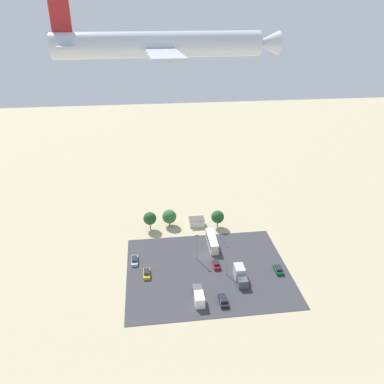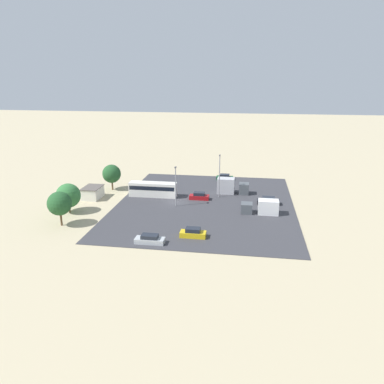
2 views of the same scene
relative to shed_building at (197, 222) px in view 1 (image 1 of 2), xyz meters
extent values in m
plane|color=tan|center=(0.21, 18.41, -1.29)|extent=(400.00, 400.00, 0.00)
cube|color=#38383D|center=(0.21, 25.02, -1.25)|extent=(45.50, 36.59, 0.08)
cube|color=silver|center=(0.00, 0.00, -0.07)|extent=(4.95, 3.48, 2.45)
cube|color=#59514C|center=(0.00, 0.00, 1.22)|extent=(5.19, 3.72, 0.12)
cube|color=silver|center=(-3.10, 12.88, 0.38)|extent=(2.46, 10.56, 3.18)
cube|color=black|center=(-3.10, 12.88, 0.95)|extent=(2.50, 10.14, 0.89)
cube|color=#0C4723|center=(-19.50, 27.78, -0.80)|extent=(1.94, 4.23, 0.83)
cube|color=#1E232D|center=(-19.50, 27.78, -0.07)|extent=(1.63, 2.37, 0.61)
cube|color=gold|center=(17.36, 24.97, -0.75)|extent=(1.84, 4.34, 0.92)
cube|color=#1E232D|center=(17.36, 24.97, 0.04)|extent=(1.55, 2.43, 0.67)
cube|color=#ADB2B7|center=(20.79, 18.43, -0.80)|extent=(1.87, 4.78, 0.83)
cube|color=#1E232D|center=(20.79, 18.43, -0.08)|extent=(1.57, 2.67, 0.61)
cube|color=maroon|center=(-2.52, 23.36, -0.76)|extent=(1.77, 4.26, 0.91)
cube|color=#1E232D|center=(-2.52, 23.36, 0.04)|extent=(1.49, 2.39, 0.67)
cube|color=black|center=(-1.63, 38.13, -0.77)|extent=(1.96, 4.64, 0.89)
cube|color=#1E232D|center=(-1.63, 38.13, 0.00)|extent=(1.65, 2.60, 0.65)
cube|color=#4C5156|center=(-7.93, 32.90, 0.02)|extent=(2.58, 2.18, 2.46)
cube|color=#B2B2B7|center=(-7.93, 28.78, 0.55)|extent=(2.58, 3.88, 3.52)
cube|color=#4C5156|center=(4.43, 33.68, -0.22)|extent=(2.37, 2.20, 1.98)
cube|color=white|center=(4.43, 37.83, 0.20)|extent=(2.37, 3.91, 2.83)
cylinder|color=brown|center=(15.77, 0.71, -0.01)|extent=(0.36, 0.36, 2.56)
sphere|color=#235128|center=(15.77, 0.71, 2.88)|extent=(4.31, 4.31, 4.31)
cylinder|color=brown|center=(-6.87, 2.01, -0.16)|extent=(0.36, 0.36, 2.26)
sphere|color=#235128|center=(-6.87, 2.01, 2.59)|extent=(4.32, 4.32, 4.32)
cylinder|color=brown|center=(9.19, -0.95, -0.45)|extent=(0.36, 0.36, 1.69)
sphere|color=#337038|center=(9.19, -0.95, 2.18)|extent=(4.78, 4.78, 4.78)
cylinder|color=gray|center=(-4.76, 27.50, 3.42)|extent=(0.20, 0.20, 9.26)
cube|color=#4C4C51|center=(-4.76, 27.50, 8.23)|extent=(0.90, 0.28, 0.20)
cylinder|color=gray|center=(2.56, 19.18, 2.81)|extent=(0.20, 0.20, 8.04)
cube|color=#4C4C51|center=(2.56, 19.18, 7.01)|extent=(0.90, 0.28, 0.20)
cylinder|color=silver|center=(12.86, 54.63, 61.21)|extent=(28.25, 4.57, 3.38)
cone|color=silver|center=(-2.21, 53.99, 61.21)|extent=(3.85, 3.36, 3.21)
cube|color=silver|center=(12.86, 54.63, 60.70)|extent=(5.01, 25.46, 0.36)
cube|color=silver|center=(24.66, 55.14, 61.37)|extent=(2.35, 9.08, 0.24)
cube|color=#B22323|center=(25.22, 55.16, 64.86)|extent=(2.54, 0.39, 4.50)
camera|label=1|loc=(15.16, 108.86, 65.75)|focal=35.00mm
camera|label=2|loc=(74.30, 33.47, 24.63)|focal=35.00mm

